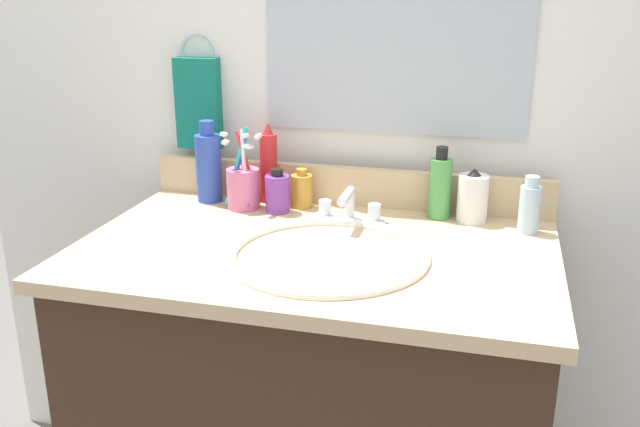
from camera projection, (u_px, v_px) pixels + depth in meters
name	position (u px, v px, depth m)	size (l,w,h in m)	color
vanity_cabinet	(315.00, 426.00, 1.52)	(0.92, 0.55, 0.79)	#382316
countertop	(315.00, 253.00, 1.39)	(0.95, 0.60, 0.03)	#D1B284
backsplash	(346.00, 186.00, 1.64)	(0.95, 0.02, 0.09)	#D1B284
back_wall	(350.00, 260.00, 1.76)	(2.05, 0.04, 1.30)	white
mirror_panel	(397.00, 7.00, 1.52)	(0.60, 0.01, 0.56)	#B2BCC6
towel_ring	(199.00, 53.00, 1.67)	(0.10, 0.10, 0.01)	silver
hand_towel	(198.00, 103.00, 1.69)	(0.11, 0.04, 0.22)	#147260
sink_basin	(327.00, 271.00, 1.35)	(0.40, 0.40, 0.11)	white
faucet	(349.00, 212.00, 1.51)	(0.16, 0.10, 0.08)	silver
bottle_spray_red	(269.00, 166.00, 1.64)	(0.04, 0.04, 0.19)	red
bottle_cream_purple	(277.00, 193.00, 1.58)	(0.06, 0.06, 0.10)	#7A3899
bottle_shampoo_blue	(209.00, 166.00, 1.65)	(0.06, 0.06, 0.20)	#2D4CB2
bottle_toner_green	(440.00, 187.00, 1.53)	(0.05, 0.05, 0.16)	#4C9E4C
bottle_lotion_white	(473.00, 198.00, 1.52)	(0.07, 0.07, 0.12)	white
bottle_gel_clear	(530.00, 207.00, 1.45)	(0.04, 0.04, 0.12)	silver
bottle_oil_amber	(302.00, 190.00, 1.62)	(0.05, 0.05, 0.09)	gold
cup_pink	(243.00, 186.00, 1.60)	(0.09, 0.08, 0.19)	#D16693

